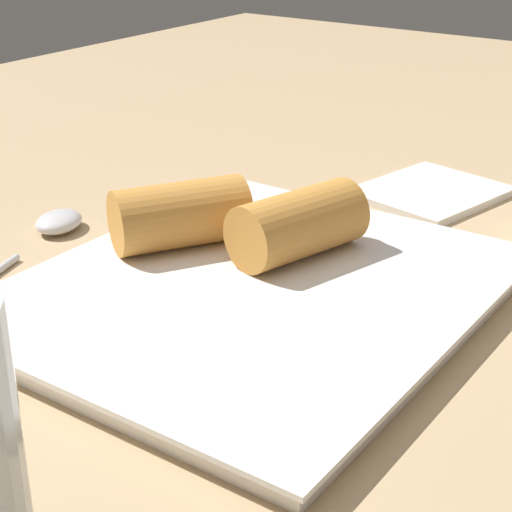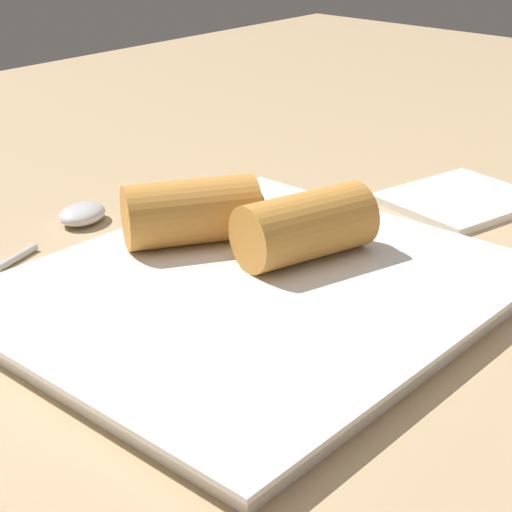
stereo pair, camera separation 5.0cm
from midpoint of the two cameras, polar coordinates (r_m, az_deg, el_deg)
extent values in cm
cube|color=tan|center=(50.99, 7.02, -4.13)|extent=(180.00, 140.00, 2.00)
cube|color=white|center=(49.55, 2.89, -2.76)|extent=(27.39, 23.40, 1.20)
cube|color=white|center=(49.22, 2.91, -1.98)|extent=(28.48, 24.34, 0.30)
cylinder|color=#C68438|center=(53.69, -1.71, 2.91)|extent=(9.24, 7.86, 4.12)
sphere|color=#56843D|center=(54.65, 1.87, 3.30)|extent=(2.68, 2.68, 2.68)
cylinder|color=#C68438|center=(51.73, 6.05, 1.93)|extent=(9.10, 6.18, 4.12)
sphere|color=#B23D2D|center=(53.89, 8.99, 2.69)|extent=(2.68, 2.68, 2.68)
ellipsoid|color=silver|center=(62.09, -9.26, 2.74)|extent=(4.59, 3.99, 1.34)
cube|color=silver|center=(67.57, 15.57, 3.60)|extent=(12.30, 11.07, 0.60)
camera|label=1|loc=(0.03, -87.05, 1.32)|focal=60.00mm
camera|label=2|loc=(0.03, 92.95, -1.32)|focal=60.00mm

